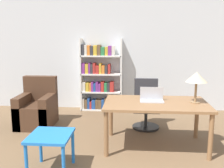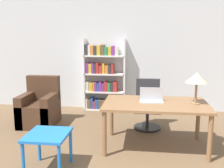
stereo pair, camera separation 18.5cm
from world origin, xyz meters
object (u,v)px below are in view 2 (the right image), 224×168
object	(u,v)px
laptop	(151,99)
armchair	(40,109)
office_chair	(148,106)
bookshelf	(103,78)
table_lamp	(197,78)
side_table_blue	(48,139)
desk	(155,108)

from	to	relation	value
laptop	armchair	bearing A→B (deg)	160.82
office_chair	bookshelf	world-z (taller)	bookshelf
armchair	bookshelf	distance (m)	1.71
table_lamp	side_table_blue	size ratio (longest dim) A/B	0.85
table_lamp	armchair	bearing A→B (deg)	164.35
side_table_blue	armchair	bearing A→B (deg)	115.48
office_chair	bookshelf	distance (m)	1.60
laptop	table_lamp	xyz separation A→B (m)	(0.68, -0.04, 0.35)
desk	bookshelf	distance (m)	2.37
desk	armchair	bearing A→B (deg)	159.83
laptop	office_chair	world-z (taller)	laptop
desk	office_chair	distance (m)	0.96
desk	office_chair	bearing A→B (deg)	96.67
bookshelf	side_table_blue	bearing A→B (deg)	-95.07
table_lamp	office_chair	bearing A→B (deg)	128.96
desk	armchair	xyz separation A→B (m)	(-2.29, 0.84, -0.34)
laptop	table_lamp	distance (m)	0.77
office_chair	side_table_blue	xyz separation A→B (m)	(-1.34, -1.85, 0.01)
table_lamp	office_chair	xyz separation A→B (m)	(-0.73, 0.90, -0.72)
laptop	side_table_blue	xyz separation A→B (m)	(-1.38, -1.00, -0.36)
office_chair	side_table_blue	bearing A→B (deg)	-125.77
table_lamp	bookshelf	bearing A→B (deg)	131.48
office_chair	table_lamp	bearing A→B (deg)	-51.04
desk	laptop	world-z (taller)	laptop
side_table_blue	table_lamp	bearing A→B (deg)	24.89
side_table_blue	bookshelf	size ratio (longest dim) A/B	0.33
office_chair	desk	bearing A→B (deg)	-83.33
armchair	bookshelf	xyz separation A→B (m)	(1.11, 1.22, 0.45)
desk	side_table_blue	size ratio (longest dim) A/B	2.83
table_lamp	office_chair	size ratio (longest dim) A/B	0.52
desk	table_lamp	xyz separation A→B (m)	(0.62, 0.03, 0.49)
office_chair	side_table_blue	world-z (taller)	office_chair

